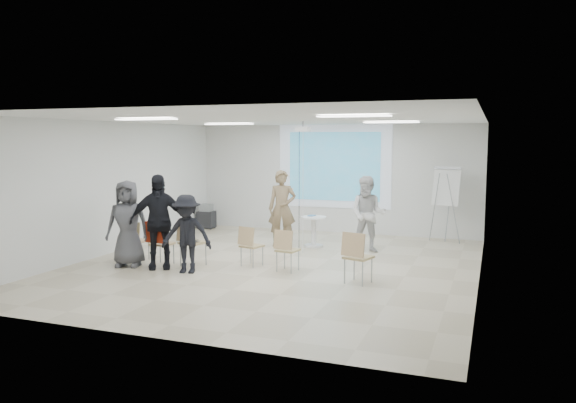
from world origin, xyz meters
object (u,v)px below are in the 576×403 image
(chair_far_left, at_px, (135,238))
(chair_center, at_px, (250,243))
(pedestal_table, at_px, (314,230))
(chair_right_inner, at_px, (286,247))
(av_cart, at_px, (206,217))
(laptop, at_px, (194,241))
(flipchart_easel, at_px, (446,187))
(chair_left_mid, at_px, (160,241))
(chair_left_inner, at_px, (190,239))
(audience_outer, at_px, (127,218))
(player_left, at_px, (282,203))
(audience_mid, at_px, (187,229))
(player_right, at_px, (368,210))
(audience_left, at_px, (158,215))
(chair_right_far, at_px, (356,253))

(chair_far_left, bearing_deg, chair_center, 10.59)
(pedestal_table, height_order, chair_right_inner, chair_right_inner)
(pedestal_table, relative_size, av_cart, 1.06)
(av_cart, bearing_deg, laptop, -68.20)
(laptop, bearing_deg, av_cart, -51.85)
(pedestal_table, distance_m, chair_far_left, 4.21)
(flipchart_easel, bearing_deg, chair_left_mid, -119.84)
(chair_left_inner, height_order, audience_outer, audience_outer)
(player_left, distance_m, chair_far_left, 3.60)
(chair_left_inner, height_order, laptop, chair_left_inner)
(chair_left_inner, relative_size, audience_mid, 0.55)
(player_left, bearing_deg, chair_center, -105.22)
(pedestal_table, height_order, audience_mid, audience_mid)
(player_right, distance_m, chair_right_inner, 2.80)
(chair_left_mid, relative_size, chair_left_inner, 0.91)
(pedestal_table, xyz_separation_m, av_cart, (-3.81, 1.62, -0.09))
(player_right, xyz_separation_m, chair_left_inner, (-3.07, -2.77, -0.40))
(chair_center, xyz_separation_m, chair_right_inner, (0.86, -0.18, 0.01))
(player_right, relative_size, flipchart_easel, 1.02)
(chair_far_left, bearing_deg, player_left, 51.23)
(chair_far_left, distance_m, audience_mid, 1.69)
(player_left, xyz_separation_m, audience_left, (-1.48, -3.10, 0.04))
(audience_outer, xyz_separation_m, av_cart, (-0.87, 4.93, -0.66))
(chair_far_left, distance_m, chair_left_inner, 1.35)
(av_cart, bearing_deg, flipchart_easel, -3.11)
(laptop, relative_size, audience_left, 0.16)
(player_right, height_order, chair_right_inner, player_right)
(player_left, distance_m, chair_center, 2.39)
(chair_left_mid, height_order, laptop, chair_left_mid)
(flipchart_easel, bearing_deg, chair_right_far, -85.03)
(player_right, bearing_deg, chair_center, -131.90)
(chair_center, xyz_separation_m, flipchart_easel, (3.52, 4.18, 0.91))
(player_right, relative_size, audience_left, 0.89)
(chair_center, height_order, av_cart, chair_center)
(chair_center, distance_m, audience_outer, 2.55)
(player_left, height_order, audience_outer, player_left)
(chair_far_left, xyz_separation_m, chair_right_far, (4.86, -0.23, 0.05))
(chair_right_inner, distance_m, av_cart, 5.93)
(laptop, bearing_deg, audience_left, 53.90)
(flipchart_easel, height_order, av_cart, flipchart_easel)
(audience_outer, distance_m, av_cart, 5.05)
(chair_right_far, distance_m, audience_left, 4.07)
(chair_left_inner, bearing_deg, chair_far_left, -168.30)
(chair_left_inner, height_order, chair_center, chair_left_inner)
(audience_mid, height_order, audience_outer, audience_outer)
(audience_outer, bearing_deg, flipchart_easel, 23.95)
(chair_right_inner, bearing_deg, flipchart_easel, 66.74)
(player_left, height_order, flipchart_easel, player_left)
(pedestal_table, bearing_deg, player_left, -167.22)
(pedestal_table, height_order, audience_outer, audience_outer)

